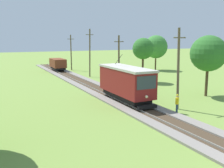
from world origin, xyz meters
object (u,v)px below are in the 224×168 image
(red_tram, at_px, (126,82))
(utility_pole_near_tram, at_px, (178,68))
(freight_car, at_px, (58,64))
(utility_pole_far, at_px, (90,53))
(tree_left_near, at_px, (208,54))
(tree_right_far, at_px, (156,47))
(track_worker, at_px, (177,103))
(utility_pole_mid, at_px, (119,61))
(tree_left_far, at_px, (143,49))
(utility_pole_distant, at_px, (71,52))

(red_tram, bearing_deg, utility_pole_near_tram, -53.25)
(freight_car, relative_size, utility_pole_far, 0.62)
(tree_left_near, bearing_deg, red_tram, 171.93)
(utility_pole_near_tram, xyz_separation_m, tree_right_far, (16.44, 26.85, 1.02))
(utility_pole_near_tram, distance_m, tree_left_near, 7.54)
(utility_pole_far, relative_size, tree_left_near, 1.18)
(track_worker, bearing_deg, utility_pole_far, -39.08)
(utility_pole_near_tram, relative_size, utility_pole_mid, 1.08)
(tree_right_far, bearing_deg, track_worker, -121.84)
(track_worker, height_order, tree_left_far, tree_left_far)
(utility_pole_near_tram, bearing_deg, track_worker, -129.03)
(utility_pole_near_tram, relative_size, track_worker, 4.36)
(tree_left_far, bearing_deg, utility_pole_near_tram, -110.49)
(freight_car, height_order, utility_pole_distant, utility_pole_distant)
(freight_car, bearing_deg, utility_pole_distant, 21.38)
(utility_pole_near_tram, height_order, utility_pole_far, utility_pole_far)
(tree_left_near, bearing_deg, utility_pole_mid, 126.15)
(utility_pole_distant, bearing_deg, tree_left_near, -77.86)
(utility_pole_near_tram, height_order, track_worker, utility_pole_near_tram)
(red_tram, distance_m, utility_pole_near_tram, 5.77)
(tree_right_far, bearing_deg, utility_pole_near_tram, -121.48)
(utility_pole_far, distance_m, track_worker, 24.99)
(utility_pole_near_tram, xyz_separation_m, tree_left_near, (6.86, 2.96, 1.06))
(utility_pole_distant, height_order, track_worker, utility_pole_distant)
(utility_pole_mid, distance_m, utility_pole_far, 11.20)
(utility_pole_far, xyz_separation_m, tree_left_near, (6.86, -20.57, 0.73))
(track_worker, bearing_deg, tree_right_far, -68.62)
(freight_car, bearing_deg, utility_pole_far, -71.84)
(utility_pole_mid, relative_size, utility_pole_far, 0.86)
(tree_left_far, bearing_deg, utility_pole_distant, 105.79)
(track_worker, bearing_deg, utility_pole_distant, -38.36)
(utility_pole_far, height_order, tree_left_far, utility_pole_far)
(utility_pole_distant, bearing_deg, tree_right_far, -25.89)
(freight_car, distance_m, utility_pole_mid, 21.56)
(utility_pole_near_tram, height_order, utility_pole_distant, utility_pole_near_tram)
(freight_car, bearing_deg, tree_right_far, -18.74)
(red_tram, relative_size, utility_pole_near_tram, 1.10)
(utility_pole_far, relative_size, track_worker, 4.72)
(tree_left_near, relative_size, tree_left_far, 1.04)
(utility_pole_near_tram, relative_size, tree_left_far, 1.13)
(utility_pole_far, xyz_separation_m, tree_left_far, (5.61, -8.53, 0.87))
(utility_pole_mid, bearing_deg, red_tram, -112.43)
(red_tram, relative_size, tree_right_far, 1.14)
(utility_pole_near_tram, height_order, tree_left_near, utility_pole_near_tram)
(red_tram, height_order, utility_pole_near_tram, utility_pole_near_tram)
(freight_car, bearing_deg, tree_left_near, -71.66)
(red_tram, bearing_deg, freight_car, 90.01)
(red_tram, height_order, track_worker, red_tram)
(tree_left_near, bearing_deg, utility_pole_near_tram, -156.68)
(tree_left_near, bearing_deg, utility_pole_distant, 102.14)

